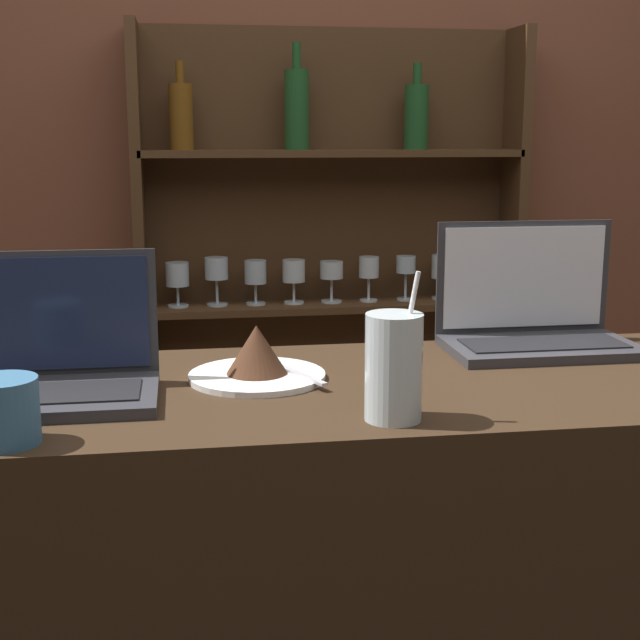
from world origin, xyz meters
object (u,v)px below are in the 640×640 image
at_px(laptop_far, 534,320).
at_px(coffee_cup, 4,411).
at_px(cake_plate, 257,360).
at_px(water_glass, 394,367).
at_px(laptop_near, 43,366).

height_order(laptop_far, coffee_cup, laptop_far).
bearing_deg(laptop_far, cake_plate, -165.17).
bearing_deg(coffee_cup, water_glass, 2.32).
distance_m(laptop_far, coffee_cup, 0.97).
xyz_separation_m(laptop_far, water_glass, (-0.36, -0.38, 0.02)).
distance_m(laptop_far, water_glass, 0.53).
relative_size(cake_plate, water_glass, 1.07).
distance_m(cake_plate, water_glass, 0.30).
relative_size(cake_plate, coffee_cup, 2.49).
xyz_separation_m(cake_plate, water_glass, (0.17, -0.24, 0.04)).
height_order(laptop_near, cake_plate, laptop_near).
bearing_deg(water_glass, coffee_cup, -177.68).
distance_m(laptop_near, water_glass, 0.54).
xyz_separation_m(laptop_near, coffee_cup, (-0.02, -0.21, -0.00)).
height_order(laptop_near, water_glass, laptop_near).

